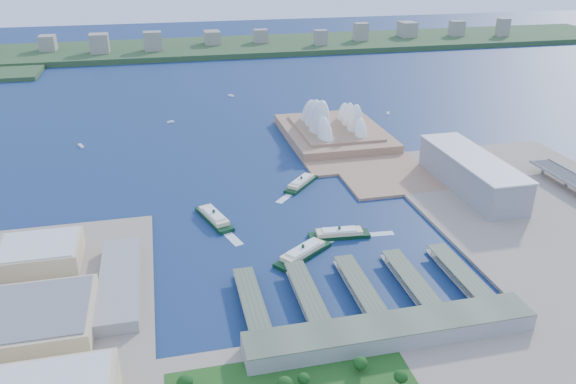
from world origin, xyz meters
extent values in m
plane|color=#10294C|center=(0.00, 0.00, 0.00)|extent=(3000.00, 3000.00, 0.00)
cube|color=#987053|center=(107.50, 260.00, 1.50)|extent=(135.00, 220.00, 3.00)
cube|color=#2D4926|center=(0.00, 980.00, 6.00)|extent=(2200.00, 260.00, 12.00)
cube|color=gray|center=(195.00, 80.00, 20.50)|extent=(45.00, 155.00, 35.00)
cube|color=gray|center=(15.00, -135.00, 9.00)|extent=(200.00, 28.00, 12.00)
camera|label=1|loc=(-121.46, -414.77, 249.44)|focal=35.00mm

